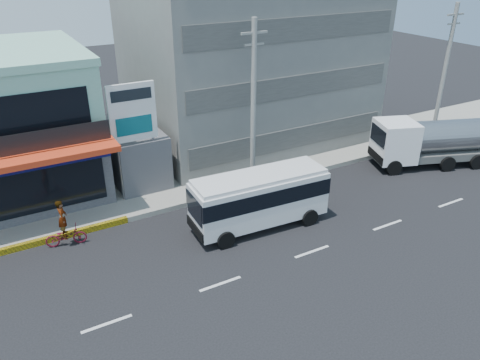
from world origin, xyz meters
name	(u,v)px	position (x,y,z in m)	size (l,w,h in m)	color
ground	(220,284)	(0.00, 0.00, 0.00)	(120.00, 120.00, 0.00)	black
sidewalk	(222,175)	(5.00, 9.50, 0.15)	(70.00, 5.00, 0.30)	gray
concrete_building	(248,45)	(10.00, 15.00, 7.00)	(16.00, 12.00, 14.00)	slate
gap_structure	(132,154)	(0.00, 12.00, 1.75)	(3.00, 6.00, 3.50)	#3F3F43
satellite_dish	(134,131)	(0.00, 11.00, 3.58)	(1.50, 1.50, 0.15)	slate
billboard	(133,119)	(-0.50, 9.20, 4.93)	(2.60, 0.18, 6.90)	gray
utility_pole_near	(253,106)	(6.00, 7.40, 5.15)	(1.60, 0.30, 10.00)	#999993
utility_pole_far	(444,74)	(22.00, 7.40, 5.15)	(1.60, 0.30, 10.00)	#999993
minibus	(259,196)	(4.00, 3.33, 1.79)	(7.28, 2.84, 3.00)	silver
sedan	(240,216)	(3.00, 3.62, 0.70)	(1.66, 4.13, 1.41)	#BBB08F
tanker_truck	(430,141)	(18.00, 4.49, 1.71)	(8.41, 5.00, 3.19)	white
motorcycle_rider	(65,231)	(-5.25, 6.42, 0.82)	(2.04, 1.06, 2.49)	#580C1C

